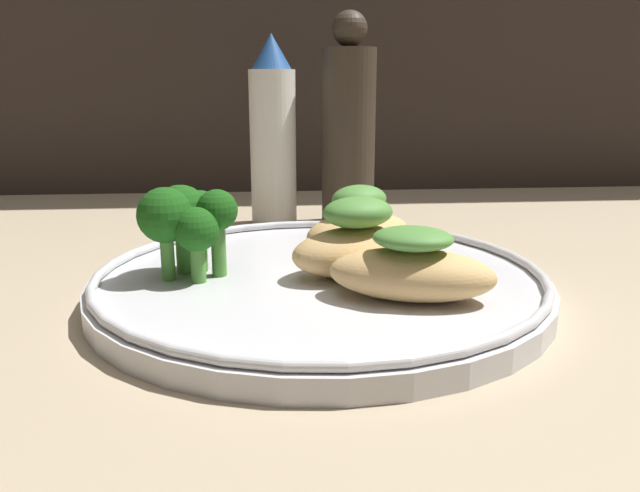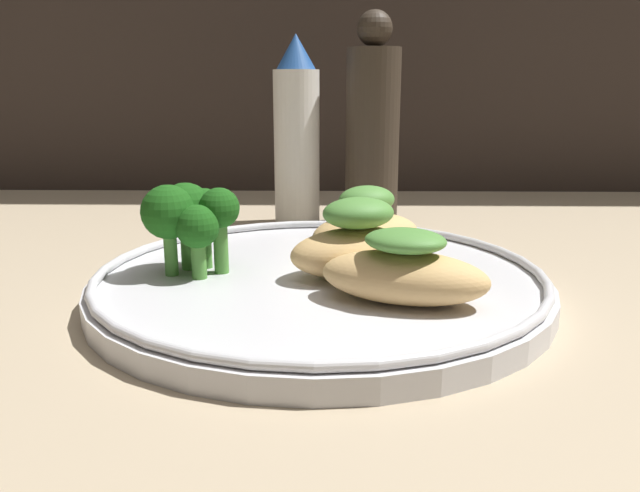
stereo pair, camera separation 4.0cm
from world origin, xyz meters
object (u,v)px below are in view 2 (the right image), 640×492
broccoli_bunch (191,216)px  pepper_grinder (373,130)px  plate (320,282)px  sauce_bottle (297,136)px

broccoli_bunch → pepper_grinder: 25.38cm
plate → pepper_grinder: bearing=78.1°
plate → sauce_bottle: size_ratio=1.63×
plate → sauce_bottle: bearing=96.9°
sauce_bottle → pepper_grinder: (7.32, 0.00, 0.54)cm
plate → sauce_bottle: (-2.67, 22.06, 7.65)cm
broccoli_bunch → sauce_bottle: bearing=75.0°
plate → pepper_grinder: size_ratio=1.46×
plate → broccoli_bunch: 9.42cm
sauce_bottle → pepper_grinder: pepper_grinder is taller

